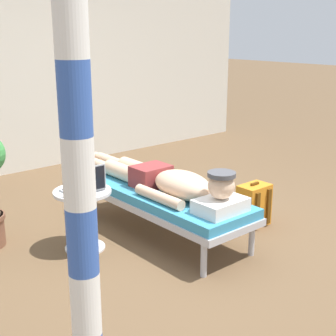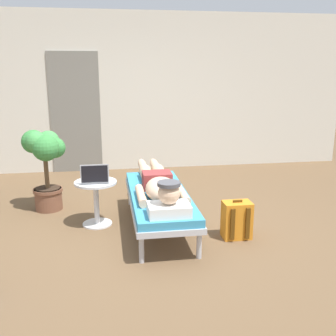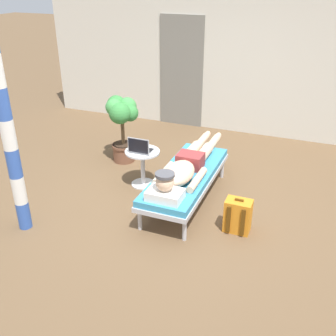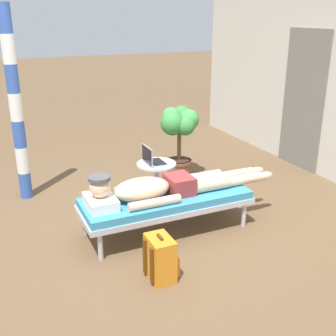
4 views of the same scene
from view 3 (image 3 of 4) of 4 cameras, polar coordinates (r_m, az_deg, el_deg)
The scene contains 10 objects.
ground_plane at distance 5.16m, azimuth 1.26°, elevation -5.48°, with size 40.00×40.00×0.00m, color brown.
house_wall_back at distance 7.38m, azimuth 10.37°, elevation 15.35°, with size 7.60×0.20×2.70m, color beige.
house_door_panel at distance 7.63m, azimuth 1.94°, elevation 13.57°, with size 0.84×0.03×2.04m, color slate.
lounge_chair at distance 5.12m, azimuth 2.60°, elevation -1.33°, with size 0.65×1.83×0.42m.
person_reclining at distance 5.00m, azimuth 2.47°, elevation 0.20°, with size 0.53×2.17×0.33m.
side_table at distance 5.50m, azimuth -3.66°, elevation 0.88°, with size 0.48×0.48×0.52m.
laptop at distance 5.37m, azimuth -3.96°, elevation 2.83°, with size 0.31×0.24×0.23m.
backpack at distance 4.68m, azimuth 10.00°, elevation -6.79°, with size 0.30×0.26×0.42m.
potted_plant at distance 6.15m, azimuth -6.65°, elevation 6.88°, with size 0.55×0.56×1.03m.
porch_post at distance 4.54m, azimuth -21.97°, elevation 4.48°, with size 0.15×0.15×2.36m.
Camera 3 is at (1.52, -4.10, 2.74)m, focal length 42.42 mm.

